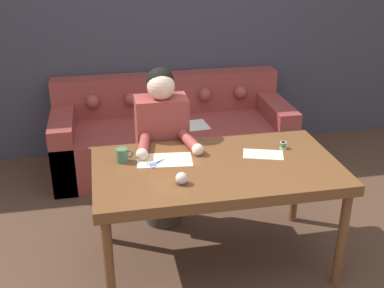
{
  "coord_description": "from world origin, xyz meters",
  "views": [
    {
      "loc": [
        -0.75,
        -2.54,
        2.09
      ],
      "look_at": [
        -0.21,
        0.19,
        0.83
      ],
      "focal_mm": 45.0,
      "sensor_mm": 36.0,
      "label": 1
    }
  ],
  "objects_px": {
    "mug": "(122,155)",
    "pin_cushion": "(182,179)",
    "scissors": "(158,163)",
    "dining_table": "(217,175)",
    "thread_spool": "(283,145)",
    "person": "(163,150)",
    "couch": "(172,135)"
  },
  "relations": [
    {
      "from": "dining_table",
      "to": "mug",
      "type": "relative_size",
      "value": 13.66
    },
    {
      "from": "couch",
      "to": "pin_cushion",
      "type": "bearing_deg",
      "value": -96.92
    },
    {
      "from": "scissors",
      "to": "thread_spool",
      "type": "relative_size",
      "value": 4.84
    },
    {
      "from": "mug",
      "to": "pin_cushion",
      "type": "bearing_deg",
      "value": -48.49
    },
    {
      "from": "dining_table",
      "to": "pin_cushion",
      "type": "height_order",
      "value": "pin_cushion"
    },
    {
      "from": "scissors",
      "to": "pin_cushion",
      "type": "height_order",
      "value": "pin_cushion"
    },
    {
      "from": "mug",
      "to": "thread_spool",
      "type": "bearing_deg",
      "value": -0.36
    },
    {
      "from": "dining_table",
      "to": "person",
      "type": "distance_m",
      "value": 0.62
    },
    {
      "from": "dining_table",
      "to": "pin_cushion",
      "type": "distance_m",
      "value": 0.34
    },
    {
      "from": "scissors",
      "to": "pin_cushion",
      "type": "relative_size",
      "value": 3.05
    },
    {
      "from": "person",
      "to": "couch",
      "type": "bearing_deg",
      "value": 77.4
    },
    {
      "from": "couch",
      "to": "thread_spool",
      "type": "distance_m",
      "value": 1.54
    },
    {
      "from": "couch",
      "to": "mug",
      "type": "xyz_separation_m",
      "value": [
        -0.52,
        -1.36,
        0.48
      ]
    },
    {
      "from": "mug",
      "to": "pin_cushion",
      "type": "height_order",
      "value": "mug"
    },
    {
      "from": "person",
      "to": "mug",
      "type": "bearing_deg",
      "value": -128.42
    },
    {
      "from": "scissors",
      "to": "pin_cushion",
      "type": "distance_m",
      "value": 0.31
    },
    {
      "from": "thread_spool",
      "to": "dining_table",
      "type": "bearing_deg",
      "value": -162.34
    },
    {
      "from": "scissors",
      "to": "person",
      "type": "bearing_deg",
      "value": 78.43
    },
    {
      "from": "dining_table",
      "to": "thread_spool",
      "type": "distance_m",
      "value": 0.53
    },
    {
      "from": "scissors",
      "to": "dining_table",
      "type": "bearing_deg",
      "value": -15.64
    },
    {
      "from": "dining_table",
      "to": "couch",
      "type": "distance_m",
      "value": 1.57
    },
    {
      "from": "dining_table",
      "to": "mug",
      "type": "height_order",
      "value": "mug"
    },
    {
      "from": "scissors",
      "to": "mug",
      "type": "bearing_deg",
      "value": 163.64
    },
    {
      "from": "dining_table",
      "to": "thread_spool",
      "type": "relative_size",
      "value": 34.31
    },
    {
      "from": "scissors",
      "to": "thread_spool",
      "type": "distance_m",
      "value": 0.86
    },
    {
      "from": "couch",
      "to": "pin_cushion",
      "type": "distance_m",
      "value": 1.79
    },
    {
      "from": "couch",
      "to": "pin_cushion",
      "type": "height_order",
      "value": "couch"
    },
    {
      "from": "person",
      "to": "pin_cushion",
      "type": "height_order",
      "value": "person"
    },
    {
      "from": "person",
      "to": "thread_spool",
      "type": "height_order",
      "value": "person"
    },
    {
      "from": "dining_table",
      "to": "thread_spool",
      "type": "bearing_deg",
      "value": 17.66
    },
    {
      "from": "mug",
      "to": "pin_cushion",
      "type": "relative_size",
      "value": 1.58
    },
    {
      "from": "person",
      "to": "scissors",
      "type": "distance_m",
      "value": 0.48
    }
  ]
}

